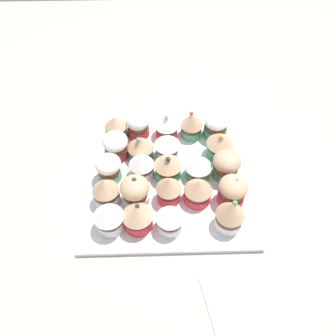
{
  "coord_description": "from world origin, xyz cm",
  "views": [
    {
      "loc": [
        47.77,
        -1.32,
        65.53
      ],
      "look_at": [
        0.0,
        0.0,
        4.2
      ],
      "focal_mm": 36.0,
      "sensor_mm": 36.0,
      "label": 1
    }
  ],
  "objects_px": {
    "cupcake_12": "(167,168)",
    "cupcake_8": "(135,191)",
    "cupcake_0": "(116,127)",
    "cupcake_5": "(138,125)",
    "cupcake_3": "(106,191)",
    "cupcake_14": "(168,219)",
    "cupcake_16": "(198,167)",
    "baking_tray": "(168,177)",
    "cupcake_6": "(141,147)",
    "cupcake_9": "(138,216)",
    "napkin": "(246,306)",
    "cupcake_4": "(109,217)",
    "cupcake_1": "(116,145)",
    "cupcake_7": "(141,165)",
    "cupcake_2": "(109,168)",
    "cupcake_15": "(192,125)",
    "cupcake_13": "(170,189)",
    "cupcake_22": "(230,215)",
    "cupcake_10": "(166,125)",
    "cupcake_19": "(220,144)",
    "cupcake_21": "(232,190)",
    "cupcake_18": "(216,125)",
    "cupcake_20": "(226,164)",
    "cupcake_11": "(166,146)",
    "cupcake_17": "(198,190)"
  },
  "relations": [
    {
      "from": "cupcake_4",
      "to": "baking_tray",
      "type": "bearing_deg",
      "value": 136.45
    },
    {
      "from": "cupcake_3",
      "to": "cupcake_14",
      "type": "distance_m",
      "value": 0.15
    },
    {
      "from": "cupcake_12",
      "to": "cupcake_17",
      "type": "xyz_separation_m",
      "value": [
        0.06,
        0.07,
        -0.0
      ]
    },
    {
      "from": "cupcake_9",
      "to": "cupcake_4",
      "type": "bearing_deg",
      "value": -87.57
    },
    {
      "from": "cupcake_12",
      "to": "cupcake_8",
      "type": "bearing_deg",
      "value": -47.47
    },
    {
      "from": "cupcake_6",
      "to": "cupcake_13",
      "type": "height_order",
      "value": "same"
    },
    {
      "from": "cupcake_8",
      "to": "cupcake_20",
      "type": "relative_size",
      "value": 1.1
    },
    {
      "from": "cupcake_13",
      "to": "cupcake_9",
      "type": "bearing_deg",
      "value": -46.66
    },
    {
      "from": "cupcake_2",
      "to": "cupcake_5",
      "type": "relative_size",
      "value": 1.02
    },
    {
      "from": "baking_tray",
      "to": "cupcake_4",
      "type": "bearing_deg",
      "value": -43.55
    },
    {
      "from": "cupcake_7",
      "to": "cupcake_16",
      "type": "distance_m",
      "value": 0.13
    },
    {
      "from": "baking_tray",
      "to": "cupcake_6",
      "type": "distance_m",
      "value": 0.1
    },
    {
      "from": "cupcake_5",
      "to": "cupcake_10",
      "type": "height_order",
      "value": "cupcake_10"
    },
    {
      "from": "cupcake_1",
      "to": "cupcake_13",
      "type": "relative_size",
      "value": 0.97
    },
    {
      "from": "cupcake_2",
      "to": "cupcake_13",
      "type": "xyz_separation_m",
      "value": [
        0.06,
        0.14,
        0.0
      ]
    },
    {
      "from": "cupcake_6",
      "to": "cupcake_8",
      "type": "distance_m",
      "value": 0.13
    },
    {
      "from": "cupcake_4",
      "to": "cupcake_1",
      "type": "bearing_deg",
      "value": 179.92
    },
    {
      "from": "napkin",
      "to": "cupcake_2",
      "type": "bearing_deg",
      "value": -137.53
    },
    {
      "from": "cupcake_13",
      "to": "cupcake_19",
      "type": "height_order",
      "value": "same"
    },
    {
      "from": "cupcake_0",
      "to": "cupcake_5",
      "type": "distance_m",
      "value": 0.06
    },
    {
      "from": "cupcake_14",
      "to": "cupcake_0",
      "type": "bearing_deg",
      "value": -155.12
    },
    {
      "from": "cupcake_9",
      "to": "napkin",
      "type": "xyz_separation_m",
      "value": [
        0.17,
        0.2,
        -0.04
      ]
    },
    {
      "from": "cupcake_11",
      "to": "cupcake_16",
      "type": "distance_m",
      "value": 0.1
    },
    {
      "from": "cupcake_20",
      "to": "cupcake_21",
      "type": "height_order",
      "value": "cupcake_21"
    },
    {
      "from": "cupcake_16",
      "to": "cupcake_14",
      "type": "bearing_deg",
      "value": -29.3
    },
    {
      "from": "cupcake_6",
      "to": "cupcake_16",
      "type": "xyz_separation_m",
      "value": [
        0.06,
        0.13,
        -0.0
      ]
    },
    {
      "from": "cupcake_9",
      "to": "cupcake_22",
      "type": "relative_size",
      "value": 0.85
    },
    {
      "from": "cupcake_7",
      "to": "cupcake_19",
      "type": "relative_size",
      "value": 0.99
    },
    {
      "from": "cupcake_6",
      "to": "cupcake_21",
      "type": "distance_m",
      "value": 0.24
    },
    {
      "from": "cupcake_10",
      "to": "cupcake_5",
      "type": "bearing_deg",
      "value": -94.43
    },
    {
      "from": "cupcake_3",
      "to": "cupcake_4",
      "type": "bearing_deg",
      "value": 10.38
    },
    {
      "from": "cupcake_7",
      "to": "cupcake_10",
      "type": "xyz_separation_m",
      "value": [
        -0.13,
        0.06,
        -0.0
      ]
    },
    {
      "from": "cupcake_8",
      "to": "cupcake_15",
      "type": "height_order",
      "value": "cupcake_8"
    },
    {
      "from": "cupcake_2",
      "to": "cupcake_13",
      "type": "bearing_deg",
      "value": 65.56
    },
    {
      "from": "cupcake_12",
      "to": "cupcake_18",
      "type": "distance_m",
      "value": 0.19
    },
    {
      "from": "cupcake_22",
      "to": "cupcake_5",
      "type": "bearing_deg",
      "value": -144.09
    },
    {
      "from": "cupcake_16",
      "to": "cupcake_21",
      "type": "height_order",
      "value": "cupcake_21"
    },
    {
      "from": "cupcake_1",
      "to": "cupcake_7",
      "type": "bearing_deg",
      "value": 45.81
    },
    {
      "from": "cupcake_4",
      "to": "cupcake_19",
      "type": "bearing_deg",
      "value": 127.76
    },
    {
      "from": "cupcake_5",
      "to": "cupcake_7",
      "type": "distance_m",
      "value": 0.13
    },
    {
      "from": "cupcake_3",
      "to": "napkin",
      "type": "distance_m",
      "value": 0.36
    },
    {
      "from": "cupcake_5",
      "to": "cupcake_19",
      "type": "xyz_separation_m",
      "value": [
        0.07,
        0.2,
        0.0
      ]
    },
    {
      "from": "cupcake_10",
      "to": "cupcake_18",
      "type": "distance_m",
      "value": 0.13
    },
    {
      "from": "cupcake_5",
      "to": "cupcake_15",
      "type": "height_order",
      "value": "cupcake_15"
    },
    {
      "from": "baking_tray",
      "to": "cupcake_16",
      "type": "distance_m",
      "value": 0.08
    },
    {
      "from": "cupcake_3",
      "to": "cupcake_15",
      "type": "height_order",
      "value": "cupcake_3"
    },
    {
      "from": "cupcake_20",
      "to": "cupcake_22",
      "type": "distance_m",
      "value": 0.14
    },
    {
      "from": "cupcake_5",
      "to": "cupcake_12",
      "type": "height_order",
      "value": "cupcake_12"
    },
    {
      "from": "cupcake_0",
      "to": "cupcake_14",
      "type": "height_order",
      "value": "cupcake_14"
    },
    {
      "from": "cupcake_2",
      "to": "cupcake_21",
      "type": "xyz_separation_m",
      "value": [
        0.07,
        0.27,
        0.0
      ]
    }
  ]
}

